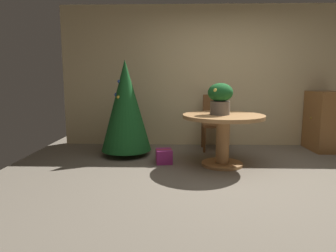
{
  "coord_description": "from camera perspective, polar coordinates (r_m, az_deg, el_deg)",
  "views": [
    {
      "loc": [
        -0.86,
        -3.45,
        1.24
      ],
      "look_at": [
        -0.96,
        0.35,
        0.64
      ],
      "focal_mm": 31.51,
      "sensor_mm": 36.0,
      "label": 1
    }
  ],
  "objects": [
    {
      "name": "ground_plane",
      "position": [
        3.76,
        14.91,
        -10.63
      ],
      "size": [
        6.6,
        6.6,
        0.0
      ],
      "primitive_type": "plane",
      "color": "#756B5B"
    },
    {
      "name": "wooden_chair_far",
      "position": [
        5.36,
        8.84,
        1.22
      ],
      "size": [
        0.42,
        0.44,
        0.98
      ],
      "color": "brown",
      "rests_on": "ground_plane"
    },
    {
      "name": "wooden_cabinet",
      "position": [
        5.89,
        28.06,
        0.84
      ],
      "size": [
        0.51,
        0.7,
        1.04
      ],
      "color": "brown",
      "rests_on": "ground_plane"
    },
    {
      "name": "round_dining_table",
      "position": [
        4.32,
        10.59,
        -0.41
      ],
      "size": [
        1.17,
        1.17,
        0.75
      ],
      "color": "#B27F4C",
      "rests_on": "ground_plane"
    },
    {
      "name": "holiday_tree",
      "position": [
        4.85,
        -8.18,
        3.92
      ],
      "size": [
        0.82,
        0.82,
        1.56
      ],
      "color": "brown",
      "rests_on": "ground_plane"
    },
    {
      "name": "flower_vase",
      "position": [
        4.26,
        10.07,
        5.53
      ],
      "size": [
        0.36,
        0.36,
        0.45
      ],
      "color": "#665B51",
      "rests_on": "round_dining_table"
    },
    {
      "name": "gift_box_purple",
      "position": [
        4.46,
        -0.79,
        -5.85
      ],
      "size": [
        0.27,
        0.29,
        0.21
      ],
      "color": "#9E287A",
      "rests_on": "ground_plane"
    },
    {
      "name": "back_wall_panel",
      "position": [
        5.71,
        10.35,
        9.37
      ],
      "size": [
        6.0,
        0.1,
        2.6
      ],
      "primitive_type": "cube",
      "color": "beige",
      "rests_on": "ground_plane"
    }
  ]
}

